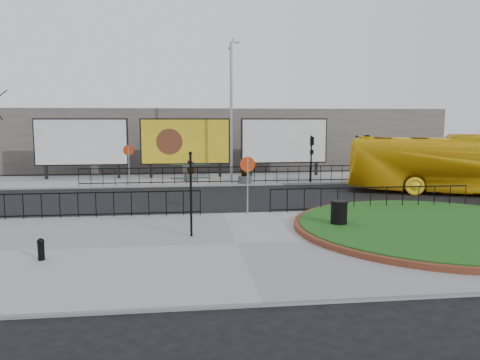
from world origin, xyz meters
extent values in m
plane|color=black|center=(0.00, 0.00, 0.00)|extent=(90.00, 90.00, 0.00)
cube|color=gray|center=(0.00, -5.00, 0.06)|extent=(30.00, 10.00, 0.12)
cube|color=gray|center=(0.00, 12.00, 0.06)|extent=(44.00, 6.00, 0.12)
cylinder|color=brown|center=(7.50, -4.00, 0.21)|extent=(10.40, 10.40, 0.18)
cylinder|color=#1D4813|center=(7.50, -4.00, 0.23)|extent=(10.00, 10.00, 0.22)
cylinder|color=gray|center=(-5.00, 9.40, 1.32)|extent=(0.07, 0.07, 2.40)
cylinder|color=#B7300C|center=(-5.00, 9.40, 2.27)|extent=(0.64, 0.03, 0.64)
cylinder|color=white|center=(-5.00, 9.42, 2.27)|extent=(0.50, 0.03, 0.50)
cylinder|color=gray|center=(1.00, -0.40, 1.32)|extent=(0.07, 0.07, 2.40)
cylinder|color=#B7300C|center=(1.00, -0.40, 2.27)|extent=(0.64, 0.03, 0.64)
cylinder|color=white|center=(1.00, -0.38, 2.27)|extent=(0.50, 0.03, 0.50)
cube|color=black|center=(-10.90, 13.00, 0.62)|extent=(0.18, 0.18, 1.00)
cube|color=black|center=(-6.10, 13.00, 0.62)|extent=(0.18, 0.18, 1.00)
cube|color=black|center=(-8.50, 13.00, 2.62)|extent=(6.20, 0.25, 3.20)
cube|color=silver|center=(-8.50, 12.84, 2.62)|extent=(6.00, 0.06, 3.00)
cube|color=black|center=(-3.90, 13.00, 0.62)|extent=(0.18, 0.18, 1.00)
cube|color=black|center=(0.90, 13.00, 0.62)|extent=(0.18, 0.18, 1.00)
cube|color=black|center=(-1.50, 13.00, 2.62)|extent=(6.20, 0.25, 3.20)
cube|color=yellow|center=(-1.50, 12.84, 2.62)|extent=(6.00, 0.06, 3.00)
cube|color=black|center=(3.10, 13.00, 0.62)|extent=(0.18, 0.18, 1.00)
cube|color=black|center=(7.90, 13.00, 0.62)|extent=(0.18, 0.18, 1.00)
cube|color=black|center=(5.50, 13.00, 2.62)|extent=(6.20, 0.25, 3.20)
cube|color=silver|center=(5.50, 12.84, 2.62)|extent=(6.00, 0.06, 3.00)
cylinder|color=gray|center=(1.50, 11.00, 4.62)|extent=(0.18, 0.18, 9.00)
cylinder|color=gray|center=(1.50, 11.00, 8.97)|extent=(0.43, 0.10, 0.77)
cube|color=gray|center=(1.85, 11.00, 9.07)|extent=(0.35, 0.15, 0.12)
cylinder|color=black|center=(6.50, 9.40, 1.62)|extent=(0.10, 0.10, 3.00)
cube|color=black|center=(6.50, 9.28, 2.77)|extent=(0.22, 0.18, 0.55)
cube|color=black|center=(6.50, 9.28, 2.07)|extent=(0.20, 0.16, 0.30)
cylinder|color=black|center=(9.50, 9.40, 1.62)|extent=(0.10, 0.10, 3.00)
cube|color=black|center=(9.50, 9.28, 2.77)|extent=(0.22, 0.18, 0.55)
cube|color=black|center=(9.50, 9.28, 2.07)|extent=(0.20, 0.16, 0.30)
cube|color=slate|center=(0.00, 22.00, 2.50)|extent=(40.00, 10.00, 5.00)
cylinder|color=black|center=(-1.45, -3.87, 1.54)|extent=(0.08, 0.08, 2.84)
sphere|color=black|center=(-1.45, -3.87, 3.01)|extent=(0.12, 0.12, 0.12)
cube|color=black|center=(-1.81, -3.85, 2.62)|extent=(0.67, 0.16, 0.03)
cube|color=black|center=(-1.10, -3.84, 2.62)|extent=(0.67, 0.18, 0.03)
cube|color=black|center=(-1.81, -3.89, 2.17)|extent=(0.67, 0.15, 0.03)
cube|color=black|center=(-1.10, -3.90, 2.17)|extent=(0.67, 0.16, 0.03)
cylinder|color=black|center=(-5.80, -6.12, 0.38)|extent=(0.19, 0.19, 0.52)
sphere|color=black|center=(-5.80, -6.12, 0.66)|extent=(0.21, 0.21, 0.21)
cylinder|color=black|center=(3.96, -3.50, 0.62)|extent=(0.60, 0.60, 1.00)
cylinder|color=black|center=(3.96, -3.50, 1.15)|extent=(0.64, 0.64, 0.07)
imported|color=yellow|center=(13.53, 4.57, 1.65)|extent=(12.05, 6.98, 3.31)
cylinder|color=#4C4C4F|center=(-1.20, 11.00, 0.35)|extent=(0.88, 0.88, 0.46)
imported|color=#1D4813|center=(-1.20, 11.00, 1.04)|extent=(0.63, 0.63, 0.92)
cylinder|color=#4C4C4F|center=(2.20, 9.40, 0.34)|extent=(0.86, 0.86, 0.45)
imported|color=#1D4813|center=(2.20, 9.40, 1.08)|extent=(0.64, 0.64, 1.02)
camera|label=1|loc=(-1.72, -19.80, 4.15)|focal=35.00mm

